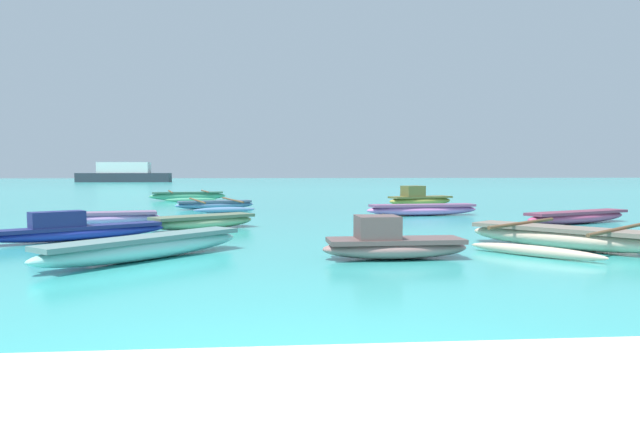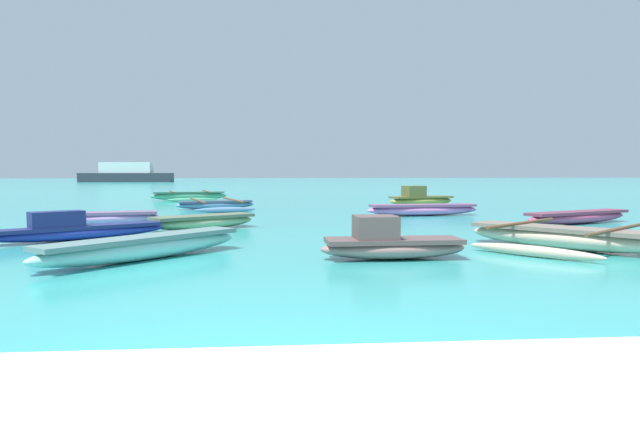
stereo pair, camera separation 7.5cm
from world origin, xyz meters
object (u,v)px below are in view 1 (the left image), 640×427
at_px(moored_boat_7, 567,237).
at_px(moored_boat_9, 215,205).
at_px(moored_boat_10, 104,218).
at_px(moored_boat_2, 188,196).
at_px(moored_boat_6, 146,246).
at_px(mooring_buoy_0, 384,223).
at_px(moored_boat_5, 422,209).
at_px(moored_boat_4, 392,244).
at_px(moored_boat_8, 77,230).
at_px(moored_boat_0, 577,217).
at_px(distant_ferry, 124,174).
at_px(moored_boat_3, 203,221).
at_px(moored_boat_1, 419,199).

height_order(moored_boat_7, moored_boat_9, moored_boat_7).
bearing_deg(moored_boat_10, moored_boat_2, 73.84).
distance_m(moored_boat_6, moored_boat_7, 7.85).
height_order(moored_boat_6, mooring_buoy_0, mooring_buoy_0).
distance_m(moored_boat_5, moored_boat_6, 11.55).
bearing_deg(moored_boat_4, moored_boat_8, 151.18).
bearing_deg(moored_boat_0, distant_ferry, 89.50).
bearing_deg(moored_boat_2, moored_boat_3, -94.01).
xyz_separation_m(moored_boat_0, moored_boat_5, (-3.67, 3.26, 0.01)).
bearing_deg(moored_boat_5, moored_boat_4, -114.59).
relative_size(moored_boat_4, moored_boat_10, 0.81).
xyz_separation_m(moored_boat_1, moored_boat_7, (-0.73, -13.73, -0.08)).
distance_m(moored_boat_0, moored_boat_4, 9.03).
height_order(moored_boat_0, moored_boat_3, moored_boat_3).
bearing_deg(distant_ferry, moored_boat_7, -69.84).
xyz_separation_m(moored_boat_1, moored_boat_10, (-11.05, -7.96, -0.10)).
distance_m(moored_boat_4, moored_boat_5, 9.77).
height_order(moored_boat_5, moored_boat_10, moored_boat_5).
bearing_deg(moored_boat_5, moored_boat_1, 69.86).
bearing_deg(moored_boat_1, moored_boat_2, 135.41).
distance_m(moored_boat_6, moored_boat_10, 6.87).
bearing_deg(moored_boat_7, moored_boat_0, 109.02).
xyz_separation_m(moored_boat_3, moored_boat_6, (-0.38, -5.03, 0.02)).
height_order(moored_boat_4, moored_boat_9, moored_boat_4).
bearing_deg(moored_boat_8, moored_boat_6, -89.35).
relative_size(moored_boat_1, moored_boat_5, 0.80).
bearing_deg(moored_boat_5, moored_boat_9, 145.60).
bearing_deg(moored_boat_0, moored_boat_6, -176.69).
distance_m(moored_boat_1, moored_boat_6, 16.71).
bearing_deg(distant_ferry, moored_boat_2, -72.76).
xyz_separation_m(moored_boat_7, moored_boat_8, (-9.92, 2.30, 0.00)).
bearing_deg(distant_ferry, mooring_buoy_0, -71.15).
bearing_deg(moored_boat_10, moored_boat_0, -17.21).
relative_size(moored_boat_5, moored_boat_10, 1.26).
bearing_deg(moored_boat_5, moored_boat_6, -135.23).
bearing_deg(moored_boat_1, moored_boat_5, -121.24).
xyz_separation_m(moored_boat_5, moored_boat_7, (0.58, -8.37, 0.01)).
distance_m(moored_boat_4, moored_boat_6, 4.20).
bearing_deg(moored_boat_8, moored_boat_7, -48.05).
xyz_separation_m(moored_boat_3, moored_boat_9, (-0.45, 7.84, -0.02)).
height_order(moored_boat_5, mooring_buoy_0, mooring_buoy_0).
xyz_separation_m(moored_boat_7, mooring_buoy_0, (-2.92, 3.33, -0.00)).
bearing_deg(moored_boat_8, mooring_buoy_0, -26.58).
xyz_separation_m(moored_boat_0, moored_boat_8, (-13.00, -2.81, 0.03)).
relative_size(moored_boat_3, mooring_buoy_0, 6.36).
height_order(moored_boat_1, mooring_buoy_0, moored_boat_1).
distance_m(moored_boat_0, moored_boat_5, 4.90).
relative_size(moored_boat_0, moored_boat_6, 1.14).
height_order(moored_boat_0, moored_boat_7, moored_boat_7).
distance_m(moored_boat_4, moored_boat_10, 9.46).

